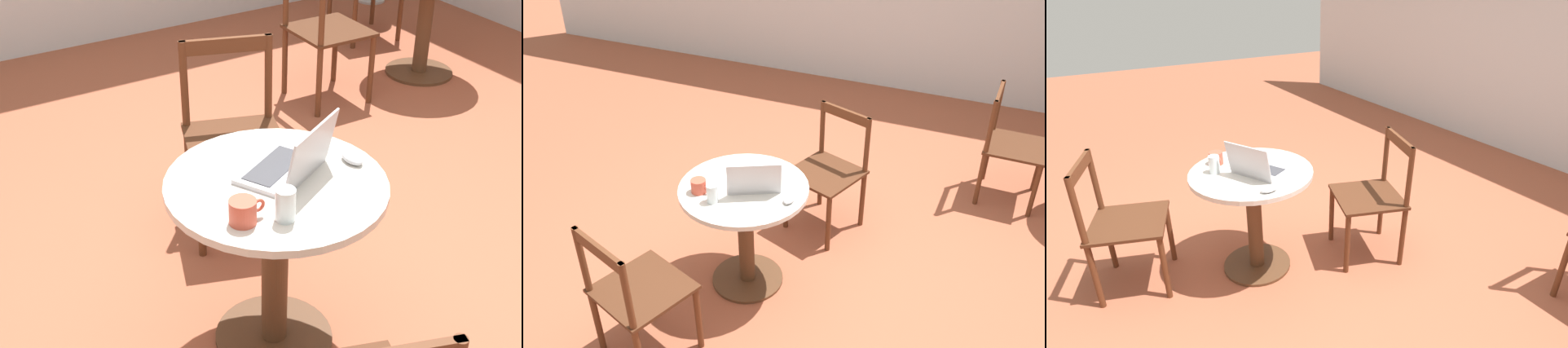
% 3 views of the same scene
% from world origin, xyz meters
% --- Properties ---
extents(ground_plane, '(16.00, 16.00, 0.00)m').
position_xyz_m(ground_plane, '(0.00, 0.00, 0.00)').
color(ground_plane, '#9E5138').
extents(cafe_table_near, '(0.78, 0.78, 0.73)m').
position_xyz_m(cafe_table_near, '(-0.27, -0.18, 0.53)').
color(cafe_table_near, '#51331E').
rests_on(cafe_table_near, ground_plane).
extents(chair_near_back, '(0.57, 0.57, 0.88)m').
position_xyz_m(chair_near_back, '(-0.00, 0.60, 0.45)').
color(chair_near_back, '#562D19').
rests_on(chair_near_back, ground_plane).
extents(chair_mid_left, '(0.45, 0.45, 0.88)m').
position_xyz_m(chair_mid_left, '(1.14, 1.49, 0.45)').
color(chair_mid_left, '#562D19').
rests_on(chair_mid_left, ground_plane).
extents(laptop, '(0.39, 0.36, 0.22)m').
position_xyz_m(laptop, '(-0.21, -0.17, 0.78)').
color(laptop, '#B7B7BC').
rests_on(laptop, cafe_table_near).
extents(mouse, '(0.06, 0.10, 0.03)m').
position_xyz_m(mouse, '(0.03, -0.21, 0.75)').
color(mouse, '#B7B7BC').
rests_on(mouse, cafe_table_near).
extents(mug, '(0.13, 0.09, 0.08)m').
position_xyz_m(mug, '(-0.49, -0.33, 0.77)').
color(mug, '#C64C38').
rests_on(mug, cafe_table_near).
extents(drinking_glass, '(0.07, 0.07, 0.11)m').
position_xyz_m(drinking_glass, '(-0.37, -0.38, 0.79)').
color(drinking_glass, silver).
rests_on(drinking_glass, cafe_table_near).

